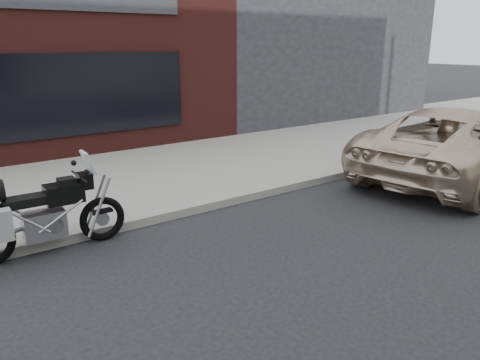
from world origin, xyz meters
The scene contains 5 objects.
ground centered at (0.00, 0.00, 0.00)m, with size 120.00×120.00×0.00m, color black.
near_sidewalk centered at (0.00, 7.00, 0.07)m, with size 44.00×6.00×0.15m, color gray.
neighbour_building centered at (10.00, 14.00, 3.00)m, with size 10.00×10.00×6.00m, color #25252A.
motorcycle centered at (-2.15, 3.88, 0.62)m, with size 2.26×0.73×1.43m.
minivan centered at (6.38, 2.60, 0.79)m, with size 2.63×5.70×1.58m, color beige.
Camera 1 is at (-3.45, -2.77, 2.94)m, focal length 35.00 mm.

